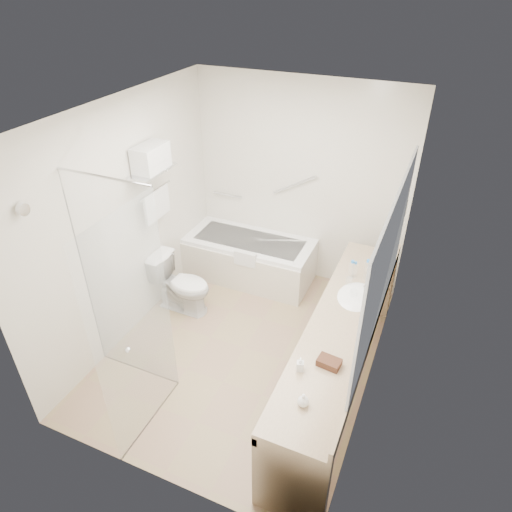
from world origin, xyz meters
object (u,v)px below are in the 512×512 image
at_px(bathtub, 250,258).
at_px(water_bottle_left, 355,270).
at_px(amenity_basket, 329,362).
at_px(vanity_counter, 341,339).
at_px(toilet, 182,284).

height_order(bathtub, water_bottle_left, water_bottle_left).
xyz_separation_m(amenity_basket, water_bottle_left, (-0.10, 1.26, 0.05)).
bearing_deg(water_bottle_left, amenity_basket, -85.46).
distance_m(bathtub, vanity_counter, 2.09).
height_order(toilet, amenity_basket, amenity_basket).
xyz_separation_m(toilet, water_bottle_left, (1.90, 0.23, 0.59)).
bearing_deg(amenity_basket, vanity_counter, 92.78).
xyz_separation_m(vanity_counter, water_bottle_left, (-0.07, 0.71, 0.29)).
distance_m(toilet, amenity_basket, 2.31).
distance_m(amenity_basket, water_bottle_left, 1.26).
bearing_deg(bathtub, toilet, -116.42).
bearing_deg(toilet, bathtub, -25.41).
relative_size(amenity_basket, water_bottle_left, 1.05).
distance_m(bathtub, toilet, 1.01).
bearing_deg(water_bottle_left, vanity_counter, -84.13).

